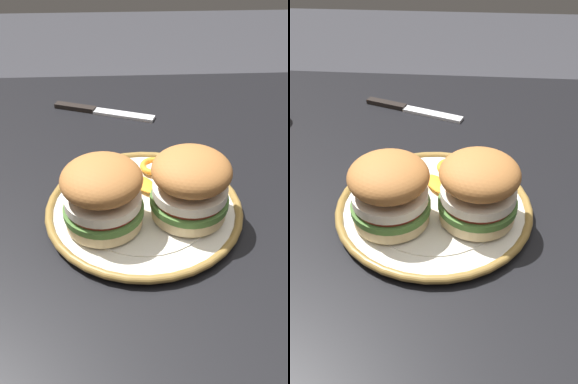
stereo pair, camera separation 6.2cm
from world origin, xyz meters
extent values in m
cube|color=black|center=(0.00, 0.00, 0.76)|extent=(1.21, 1.09, 0.03)
cylinder|color=silver|center=(0.06, -0.02, 0.78)|extent=(0.27, 0.27, 0.01)
torus|color=olive|center=(0.06, -0.02, 0.79)|extent=(0.29, 0.29, 0.01)
cylinder|color=silver|center=(0.06, -0.02, 0.79)|extent=(0.21, 0.21, 0.00)
cylinder|color=beige|center=(-0.01, 0.00, 0.80)|extent=(0.11, 0.11, 0.02)
cylinder|color=#477033|center=(-0.01, 0.00, 0.82)|extent=(0.11, 0.11, 0.01)
cylinder|color=#BC3828|center=(-0.01, 0.00, 0.83)|extent=(0.10, 0.10, 0.01)
cylinder|color=silver|center=(-0.01, 0.00, 0.84)|extent=(0.11, 0.11, 0.01)
ellipsoid|color=#A36633|center=(-0.01, 0.00, 0.87)|extent=(0.12, 0.12, 0.05)
cylinder|color=beige|center=(0.11, 0.01, 0.80)|extent=(0.11, 0.11, 0.02)
cylinder|color=#477033|center=(0.11, 0.01, 0.82)|extent=(0.11, 0.11, 0.01)
cylinder|color=#BC3828|center=(0.11, 0.01, 0.83)|extent=(0.10, 0.10, 0.01)
cylinder|color=silver|center=(0.11, 0.01, 0.84)|extent=(0.11, 0.11, 0.01)
ellipsoid|color=#A36633|center=(0.11, 0.01, 0.87)|extent=(0.13, 0.13, 0.05)
torus|color=orange|center=(0.04, -0.11, 0.80)|extent=(0.05, 0.05, 0.01)
cylinder|color=#F4E5C6|center=(0.04, -0.11, 0.80)|extent=(0.03, 0.03, 0.00)
ellipsoid|color=orange|center=(0.13, -0.09, 0.80)|extent=(0.07, 0.05, 0.01)
ellipsoid|color=orange|center=(0.05, -0.07, 0.80)|extent=(0.06, 0.06, 0.01)
torus|color=orange|center=(0.01, -0.08, 0.80)|extent=(0.06, 0.06, 0.01)
cylinder|color=#F4E5C6|center=(0.01, -0.08, 0.80)|extent=(0.03, 0.03, 0.00)
cube|color=silver|center=(0.08, -0.33, 0.78)|extent=(0.13, 0.06, 0.01)
cube|color=black|center=(0.19, -0.37, 0.78)|extent=(0.09, 0.05, 0.01)
camera|label=1|loc=(0.08, 0.46, 1.20)|focal=39.56mm
camera|label=2|loc=(0.02, 0.46, 1.20)|focal=39.56mm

